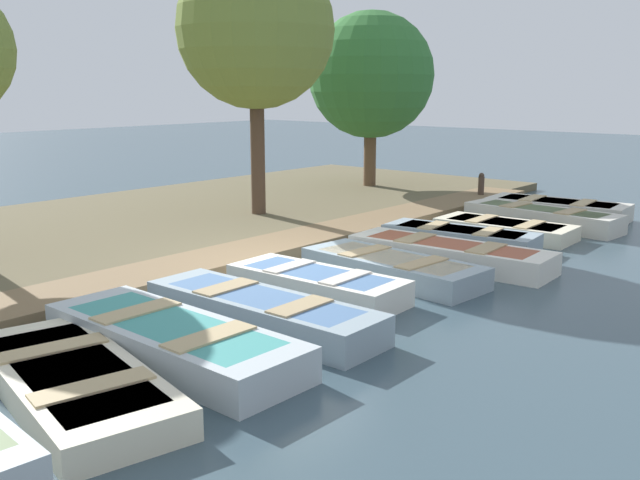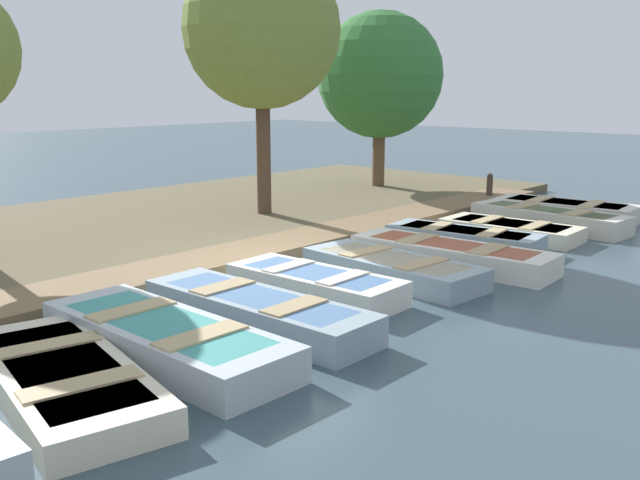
{
  "view_description": "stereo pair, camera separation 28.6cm",
  "coord_description": "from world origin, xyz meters",
  "px_view_note": "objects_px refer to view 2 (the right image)",
  "views": [
    {
      "loc": [
        7.79,
        -8.31,
        3.03
      ],
      "look_at": [
        0.63,
        0.08,
        0.65
      ],
      "focal_mm": 40.0,
      "sensor_mm": 36.0,
      "label": 1
    },
    {
      "loc": [
        8.01,
        -8.12,
        3.03
      ],
      "look_at": [
        0.63,
        0.08,
        0.65
      ],
      "focal_mm": 40.0,
      "sensor_mm": 36.0,
      "label": 2
    }
  ],
  "objects_px": {
    "rowboat_2": "(63,378)",
    "mooring_post_far": "(490,188)",
    "rowboat_4": "(257,310)",
    "rowboat_7": "(451,254)",
    "rowboat_10": "(549,218)",
    "park_tree_center": "(262,30)",
    "park_tree_right": "(380,75)",
    "rowboat_9": "(510,230)",
    "rowboat_8": "(464,238)",
    "rowboat_11": "(565,210)",
    "rowboat_6": "(393,268)",
    "rowboat_5": "(315,284)",
    "rowboat_3": "(165,338)"
  },
  "relations": [
    {
      "from": "rowboat_3",
      "to": "rowboat_9",
      "type": "distance_m",
      "value": 8.68
    },
    {
      "from": "rowboat_2",
      "to": "park_tree_center",
      "type": "bearing_deg",
      "value": 136.55
    },
    {
      "from": "rowboat_7",
      "to": "park_tree_right",
      "type": "relative_size",
      "value": 0.7
    },
    {
      "from": "rowboat_7",
      "to": "rowboat_10",
      "type": "height_order",
      "value": "rowboat_10"
    },
    {
      "from": "rowboat_7",
      "to": "park_tree_right",
      "type": "height_order",
      "value": "park_tree_right"
    },
    {
      "from": "rowboat_9",
      "to": "rowboat_11",
      "type": "distance_m",
      "value": 2.85
    },
    {
      "from": "park_tree_right",
      "to": "rowboat_8",
      "type": "bearing_deg",
      "value": -39.78
    },
    {
      "from": "rowboat_9",
      "to": "rowboat_8",
      "type": "bearing_deg",
      "value": -99.42
    },
    {
      "from": "rowboat_2",
      "to": "rowboat_8",
      "type": "xyz_separation_m",
      "value": [
        -0.45,
        8.47,
        0.03
      ]
    },
    {
      "from": "rowboat_2",
      "to": "rowboat_7",
      "type": "relative_size",
      "value": 0.95
    },
    {
      "from": "rowboat_2",
      "to": "mooring_post_far",
      "type": "distance_m",
      "value": 13.89
    },
    {
      "from": "rowboat_8",
      "to": "park_tree_right",
      "type": "xyz_separation_m",
      "value": [
        -5.66,
        4.71,
        3.15
      ]
    },
    {
      "from": "rowboat_9",
      "to": "rowboat_10",
      "type": "relative_size",
      "value": 0.81
    },
    {
      "from": "rowboat_9",
      "to": "rowboat_5",
      "type": "bearing_deg",
      "value": -93.22
    },
    {
      "from": "rowboat_2",
      "to": "rowboat_4",
      "type": "bearing_deg",
      "value": 103.9
    },
    {
      "from": "rowboat_4",
      "to": "rowboat_10",
      "type": "distance_m",
      "value": 8.75
    },
    {
      "from": "rowboat_11",
      "to": "rowboat_3",
      "type": "bearing_deg",
      "value": -92.73
    },
    {
      "from": "rowboat_6",
      "to": "rowboat_9",
      "type": "bearing_deg",
      "value": 96.14
    },
    {
      "from": "rowboat_9",
      "to": "rowboat_11",
      "type": "height_order",
      "value": "rowboat_11"
    },
    {
      "from": "rowboat_4",
      "to": "rowboat_11",
      "type": "bearing_deg",
      "value": 90.78
    },
    {
      "from": "rowboat_8",
      "to": "park_tree_right",
      "type": "bearing_deg",
      "value": 133.45
    },
    {
      "from": "rowboat_2",
      "to": "rowboat_10",
      "type": "relative_size",
      "value": 0.99
    },
    {
      "from": "rowboat_8",
      "to": "park_tree_right",
      "type": "distance_m",
      "value": 8.0
    },
    {
      "from": "rowboat_5",
      "to": "rowboat_10",
      "type": "distance_m",
      "value": 7.3
    },
    {
      "from": "rowboat_2",
      "to": "mooring_post_far",
      "type": "xyz_separation_m",
      "value": [
        -2.74,
        13.61,
        0.24
      ]
    },
    {
      "from": "rowboat_2",
      "to": "rowboat_6",
      "type": "xyz_separation_m",
      "value": [
        -0.12,
        5.73,
        0.03
      ]
    },
    {
      "from": "rowboat_2",
      "to": "rowboat_10",
      "type": "distance_m",
      "value": 11.47
    },
    {
      "from": "rowboat_3",
      "to": "rowboat_9",
      "type": "relative_size",
      "value": 1.26
    },
    {
      "from": "rowboat_5",
      "to": "rowboat_11",
      "type": "xyz_separation_m",
      "value": [
        0.05,
        8.66,
        0.01
      ]
    },
    {
      "from": "rowboat_6",
      "to": "rowboat_7",
      "type": "height_order",
      "value": "rowboat_7"
    },
    {
      "from": "rowboat_11",
      "to": "rowboat_6",
      "type": "bearing_deg",
      "value": -92.28
    },
    {
      "from": "rowboat_2",
      "to": "rowboat_8",
      "type": "height_order",
      "value": "rowboat_8"
    },
    {
      "from": "rowboat_4",
      "to": "rowboat_11",
      "type": "relative_size",
      "value": 1.07
    },
    {
      "from": "rowboat_6",
      "to": "rowboat_8",
      "type": "relative_size",
      "value": 1.04
    },
    {
      "from": "rowboat_4",
      "to": "rowboat_8",
      "type": "relative_size",
      "value": 1.15
    },
    {
      "from": "rowboat_6",
      "to": "park_tree_center",
      "type": "relative_size",
      "value": 0.53
    },
    {
      "from": "rowboat_7",
      "to": "rowboat_8",
      "type": "height_order",
      "value": "rowboat_7"
    },
    {
      "from": "rowboat_4",
      "to": "rowboat_7",
      "type": "distance_m",
      "value": 4.41
    },
    {
      "from": "rowboat_2",
      "to": "rowboat_3",
      "type": "xyz_separation_m",
      "value": [
        -0.07,
        1.29,
        0.05
      ]
    },
    {
      "from": "rowboat_8",
      "to": "rowboat_9",
      "type": "height_order",
      "value": "rowboat_8"
    },
    {
      "from": "rowboat_10",
      "to": "park_tree_center",
      "type": "xyz_separation_m",
      "value": [
        -5.11,
        -3.69,
        4.01
      ]
    },
    {
      "from": "rowboat_9",
      "to": "rowboat_10",
      "type": "height_order",
      "value": "rowboat_10"
    },
    {
      "from": "rowboat_4",
      "to": "rowboat_5",
      "type": "height_order",
      "value": "rowboat_4"
    },
    {
      "from": "rowboat_10",
      "to": "mooring_post_far",
      "type": "distance_m",
      "value": 3.4
    },
    {
      "from": "rowboat_9",
      "to": "rowboat_11",
      "type": "relative_size",
      "value": 0.86
    },
    {
      "from": "park_tree_center",
      "to": "park_tree_right",
      "type": "distance_m",
      "value": 5.54
    },
    {
      "from": "mooring_post_far",
      "to": "park_tree_center",
      "type": "xyz_separation_m",
      "value": [
        -2.48,
        -5.83,
        3.82
      ]
    },
    {
      "from": "rowboat_7",
      "to": "park_tree_center",
      "type": "bearing_deg",
      "value": 169.93
    },
    {
      "from": "rowboat_4",
      "to": "rowboat_11",
      "type": "distance_m",
      "value": 10.11
    },
    {
      "from": "rowboat_9",
      "to": "park_tree_center",
      "type": "distance_m",
      "value": 6.79
    }
  ]
}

